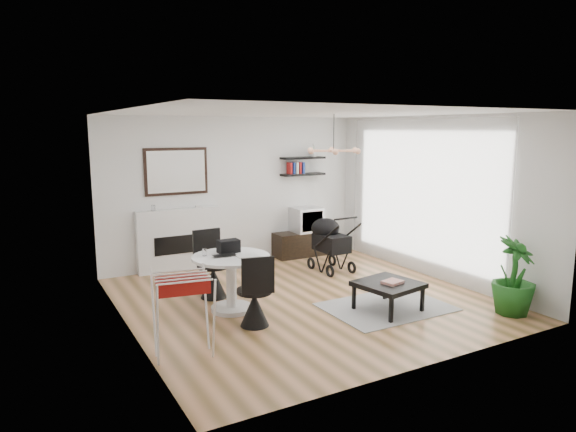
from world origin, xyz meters
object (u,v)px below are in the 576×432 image
coffee_table (388,285)px  potted_plant (514,276)px  fireplace (180,232)px  stroller (330,246)px  tv_console (305,243)px  crt_tv (306,220)px  dining_table (231,275)px  drying_rack (183,314)px

coffee_table → potted_plant: size_ratio=0.85×
fireplace → stroller: fireplace is taller
tv_console → potted_plant: bearing=-79.4°
crt_tv → potted_plant: (0.76, -4.16, -0.19)m
crt_tv → dining_table: 3.36m
fireplace → tv_console: size_ratio=1.70×
drying_rack → crt_tv: bearing=52.4°
fireplace → coffee_table: size_ratio=2.43×
tv_console → stroller: (-0.18, -1.14, 0.20)m
crt_tv → coffee_table: 3.34m
potted_plant → drying_rack: bearing=168.8°
tv_console → drying_rack: size_ratio=1.35×
fireplace → crt_tv: bearing=-3.6°
stroller → potted_plant: bearing=-73.7°
fireplace → coffee_table: 3.90m
fireplace → crt_tv: 2.52m
tv_console → coffee_table: 3.32m
fireplace → drying_rack: 3.62m
fireplace → coffee_table: (1.86, -3.41, -0.32)m
fireplace → potted_plant: bearing=-52.9°
stroller → potted_plant: size_ratio=0.98×
dining_table → potted_plant: bearing=-30.8°
fireplace → potted_plant: 5.42m
stroller → dining_table: bearing=-156.7°
crt_tv → tv_console: bearing=171.7°
coffee_table → potted_plant: potted_plant is taller
crt_tv → drying_rack: 4.86m
tv_console → stroller: size_ratio=1.23×
drying_rack → potted_plant: size_ratio=0.90×
crt_tv → stroller: size_ratio=0.53×
stroller → coffee_table: (-0.44, -2.12, -0.08)m
tv_console → potted_plant: size_ratio=1.22×
potted_plant → coffee_table: bearing=147.2°
stroller → crt_tv: bearing=78.4°
tv_console → dining_table: dining_table is taller
tv_console → crt_tv: (0.02, -0.00, 0.48)m
tv_console → dining_table: bearing=-138.6°
dining_table → potted_plant: size_ratio=1.02×
drying_rack → coffee_table: 2.91m
coffee_table → tv_console: bearing=79.2°
crt_tv → coffee_table: crt_tv is taller
drying_rack → fireplace: bearing=82.8°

